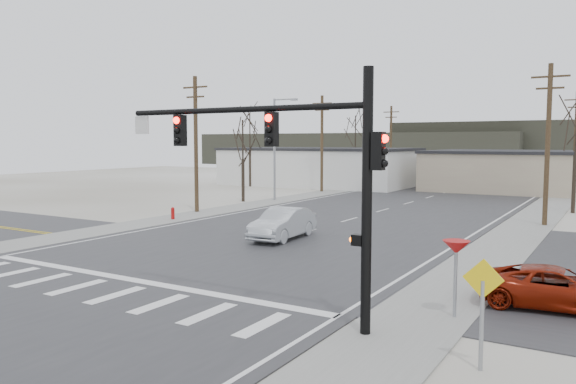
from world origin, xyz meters
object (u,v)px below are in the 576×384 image
car_far_a (474,178)px  car_far_b (442,179)px  traffic_signal_mast (304,162)px  car_parked_red (557,288)px  fire_hydrant (173,213)px  sedan_crossing (283,223)px

car_far_a → car_far_b: car_far_a is taller
traffic_signal_mast → car_parked_red: bearing=40.9°
fire_hydrant → car_far_b: 40.27m
car_far_b → car_parked_red: 51.58m
sedan_crossing → traffic_signal_mast: bearing=-59.6°
car_far_a → car_parked_red: bearing=109.4°
traffic_signal_mast → car_far_a: size_ratio=1.58×
traffic_signal_mast → car_far_b: size_ratio=2.08×
traffic_signal_mast → sedan_crossing: traffic_signal_mast is taller
fire_hydrant → car_parked_red: 25.79m
fire_hydrant → traffic_signal_mast: bearing=-38.1°
traffic_signal_mast → car_far_a: traffic_signal_mast is taller
fire_hydrant → sedan_crossing: bearing=-14.1°
car_far_a → fire_hydrant: bearing=79.8°
fire_hydrant → car_far_b: bearing=80.1°
car_far_a → car_far_b: (-3.51, -1.38, -0.09)m
car_far_a → car_parked_red: car_far_a is taller
fire_hydrant → sedan_crossing: 10.56m
car_far_b → car_parked_red: size_ratio=0.93×
car_far_b → sedan_crossing: bearing=-94.4°
car_far_b → car_parked_red: car_far_b is taller
traffic_signal_mast → sedan_crossing: (-7.86, 11.63, -3.81)m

